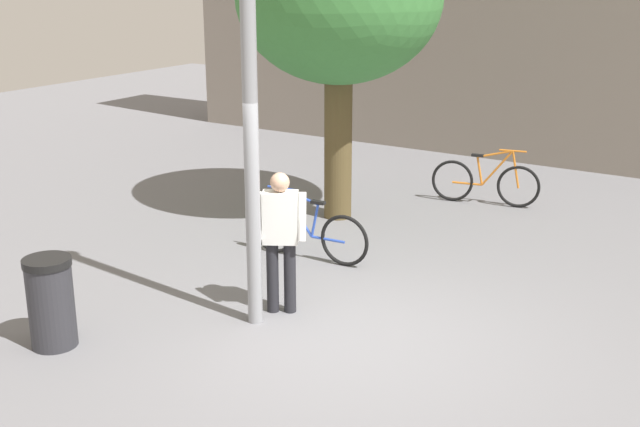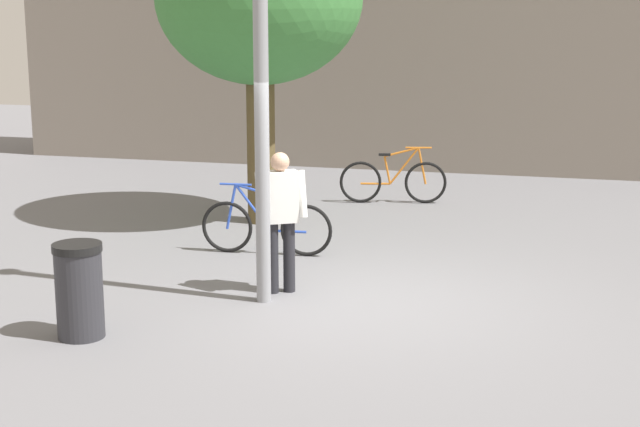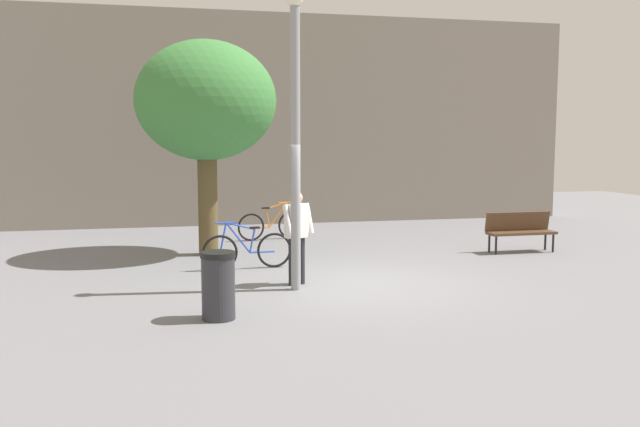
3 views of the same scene
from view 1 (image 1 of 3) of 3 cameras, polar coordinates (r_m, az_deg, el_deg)
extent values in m
plane|color=slate|center=(8.98, 2.53, -8.55)|extent=(36.00, 36.00, 0.00)
cube|color=gray|center=(17.20, 19.55, 13.89)|extent=(18.75, 2.00, 6.36)
cylinder|color=gray|center=(8.61, -4.91, 7.04)|extent=(0.17, 0.17, 4.77)
cylinder|color=#232328|center=(9.39, -2.13, -4.50)|extent=(0.14, 0.14, 0.85)
cylinder|color=#232328|center=(9.41, -3.34, -4.48)|extent=(0.14, 0.14, 0.85)
cube|color=white|center=(9.16, -2.80, -0.27)|extent=(0.46, 0.39, 0.60)
sphere|color=tan|center=(9.04, -2.84, 2.20)|extent=(0.22, 0.22, 0.22)
cylinder|color=white|center=(9.08, -1.26, -0.21)|extent=(0.19, 0.24, 0.55)
cylinder|color=white|center=(9.13, -4.40, -0.16)|extent=(0.19, 0.24, 0.55)
cylinder|color=brown|center=(12.71, 1.28, 4.85)|extent=(0.43, 0.43, 2.35)
torus|color=black|center=(11.33, -3.24, -1.04)|extent=(0.71, 0.10, 0.71)
torus|color=black|center=(10.82, 1.72, -1.91)|extent=(0.71, 0.10, 0.71)
cylinder|color=blue|center=(11.06, -1.66, 0.08)|extent=(0.50, 0.07, 0.64)
cylinder|color=blue|center=(10.97, -1.44, 1.22)|extent=(0.58, 0.07, 0.18)
cylinder|color=blue|center=(10.95, -0.36, -0.51)|extent=(0.14, 0.04, 0.48)
cylinder|color=blue|center=(10.93, 0.56, -1.83)|extent=(0.50, 0.07, 0.04)
cylinder|color=blue|center=(11.21, -2.98, 0.30)|extent=(0.17, 0.05, 0.63)
cube|color=black|center=(10.85, -0.14, 0.79)|extent=(0.20, 0.09, 0.04)
cylinder|color=blue|center=(11.09, -2.72, 1.78)|extent=(0.44, 0.06, 0.03)
torus|color=black|center=(13.80, 13.75, 1.84)|extent=(0.70, 0.20, 0.71)
torus|color=black|center=(13.95, 9.28, 2.29)|extent=(0.70, 0.20, 0.71)
cylinder|color=orange|center=(13.77, 12.33, 3.14)|extent=(0.50, 0.14, 0.64)
cylinder|color=orange|center=(13.72, 12.19, 4.11)|extent=(0.57, 0.16, 0.18)
cylinder|color=orange|center=(13.83, 11.15, 2.95)|extent=(0.14, 0.06, 0.48)
cylinder|color=orange|center=(13.92, 10.28, 2.09)|extent=(0.50, 0.14, 0.04)
cylinder|color=orange|center=(13.73, 13.57, 3.01)|extent=(0.17, 0.07, 0.63)
cube|color=black|center=(13.77, 11.01, 4.04)|extent=(0.21, 0.12, 0.04)
cylinder|color=orange|center=(13.67, 13.39, 4.30)|extent=(0.44, 0.12, 0.03)
cylinder|color=#2D2D33|center=(9.02, -18.34, -6.18)|extent=(0.48, 0.48, 0.91)
cylinder|color=black|center=(8.84, -18.63, -3.25)|extent=(0.50, 0.50, 0.08)
camera|label=2|loc=(3.98, -116.45, -15.71)|focal=54.80mm
camera|label=3|loc=(8.56, -86.31, -8.13)|focal=37.43mm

